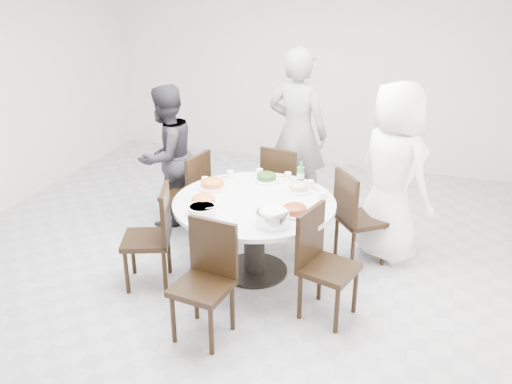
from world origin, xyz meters
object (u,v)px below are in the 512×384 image
(chair_ne, at_px, (361,217))
(beverage_bottle, at_px, (301,174))
(diner_middle, at_px, (297,133))
(dining_table, at_px, (254,237))
(rice_bowl, at_px, (273,218))
(diner_left, at_px, (167,156))
(chair_se, at_px, (329,267))
(diner_right, at_px, (393,173))
(chair_n, at_px, (285,185))
(chair_s, at_px, (202,285))
(chair_sw, at_px, (146,237))
(chair_nw, at_px, (185,194))
(soup_bowl, at_px, (202,210))

(chair_ne, xyz_separation_m, beverage_bottle, (-0.61, -0.05, 0.40))
(diner_middle, height_order, beverage_bottle, diner_middle)
(dining_table, height_order, rice_bowl, rice_bowl)
(dining_table, distance_m, diner_left, 1.54)
(dining_table, xyz_separation_m, diner_middle, (0.01, 1.48, 0.60))
(diner_left, bearing_deg, chair_se, 75.48)
(chair_se, bearing_deg, diner_left, 75.83)
(diner_right, bearing_deg, diner_left, 39.84)
(dining_table, height_order, chair_n, chair_n)
(chair_s, relative_size, diner_middle, 0.49)
(chair_n, height_order, chair_se, same)
(beverage_bottle, bearing_deg, diner_left, 171.52)
(chair_sw, height_order, chair_s, same)
(chair_nw, bearing_deg, soup_bowl, 43.96)
(chair_se, distance_m, rice_bowl, 0.61)
(soup_bowl, bearing_deg, chair_ne, 37.70)
(chair_ne, xyz_separation_m, diner_left, (-2.20, 0.19, 0.32))
(chair_s, xyz_separation_m, soup_bowl, (-0.27, 0.64, 0.31))
(dining_table, relative_size, diner_right, 0.84)
(diner_right, relative_size, diner_middle, 0.92)
(rice_bowl, distance_m, beverage_bottle, 0.92)
(beverage_bottle, bearing_deg, chair_ne, 4.60)
(chair_se, relative_size, beverage_bottle, 3.93)
(chair_s, height_order, chair_se, same)
(dining_table, bearing_deg, chair_s, -93.54)
(chair_se, xyz_separation_m, diner_right, (0.35, 1.22, 0.42))
(diner_left, height_order, soup_bowl, diner_left)
(chair_nw, distance_m, chair_se, 2.03)
(chair_n, relative_size, diner_middle, 0.49)
(chair_se, height_order, diner_right, diner_right)
(chair_se, relative_size, soup_bowl, 3.83)
(diner_middle, relative_size, diner_left, 1.23)
(chair_sw, relative_size, chair_s, 1.00)
(diner_right, xyz_separation_m, rice_bowl, (-0.85, -1.17, -0.08))
(chair_nw, relative_size, chair_se, 1.00)
(chair_se, xyz_separation_m, soup_bowl, (-1.15, 0.05, 0.31))
(chair_s, bearing_deg, dining_table, 93.20)
(dining_table, xyz_separation_m, chair_nw, (-0.97, 0.51, 0.10))
(diner_middle, relative_size, rice_bowl, 6.92)
(diner_right, bearing_deg, chair_se, 113.72)
(chair_n, xyz_separation_m, chair_nw, (-0.95, -0.60, 0.00))
(chair_sw, bearing_deg, soup_bowl, 78.11)
(chair_ne, xyz_separation_m, diner_right, (0.24, 0.20, 0.42))
(chair_se, height_order, rice_bowl, chair_se)
(dining_table, relative_size, chair_s, 1.58)
(chair_s, xyz_separation_m, rice_bowl, (0.37, 0.64, 0.34))
(chair_ne, relative_size, diner_left, 0.60)
(chair_s, bearing_deg, diner_right, 62.65)
(diner_right, bearing_deg, chair_sw, 71.39)
(chair_nw, xyz_separation_m, diner_middle, (0.98, 0.97, 0.50))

